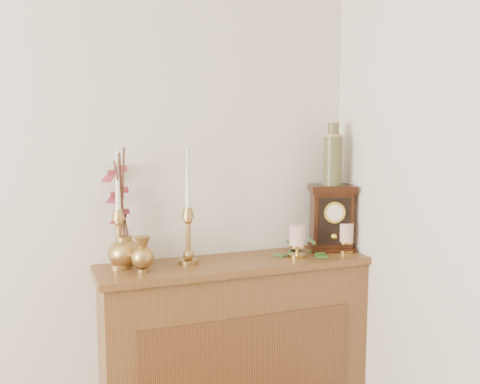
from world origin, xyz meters
name	(u,v)px	position (x,y,z in m)	size (l,w,h in m)	color
console_shelf	(236,365)	(1.40, 2.10, 0.44)	(1.24, 0.34, 0.93)	brown
candlestick_left	(119,229)	(0.89, 2.15, 1.10)	(0.09, 0.09, 0.52)	#AA8544
candlestick_center	(188,227)	(1.18, 2.11, 1.10)	(0.08, 0.08, 0.51)	#AA8544
bud_vase	(142,255)	(0.97, 2.05, 1.00)	(0.09, 0.09, 0.15)	#AA8544
ginger_jar	(119,213)	(0.90, 2.19, 1.16)	(0.21, 0.23, 0.52)	#AA8544
pillar_candle_left	(297,239)	(1.68, 2.06, 1.01)	(0.08, 0.08, 0.16)	#B5933F
pillar_candle_right	(346,236)	(1.94, 2.06, 1.01)	(0.08, 0.08, 0.15)	#B5933F
ivy_garland	(317,249)	(1.81, 2.11, 0.94)	(0.52, 0.20, 0.09)	#316325
mantel_clock	(331,218)	(1.90, 2.13, 1.08)	(0.25, 0.21, 0.32)	black
ceramic_vase	(333,157)	(1.90, 2.13, 1.38)	(0.09, 0.09, 0.30)	#183126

